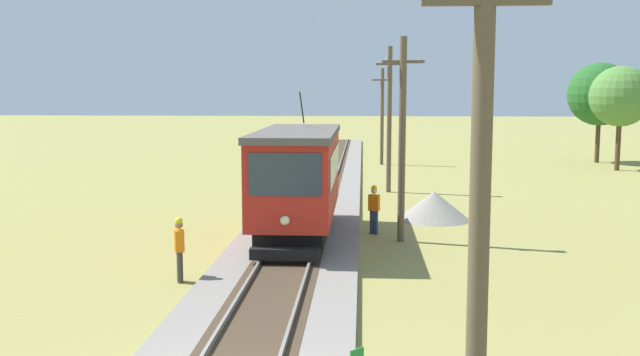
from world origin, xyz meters
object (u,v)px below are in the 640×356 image
(tree_left_near, at_px, (600,94))
(tree_right_near, at_px, (621,97))
(utility_pole_mid, at_px, (389,118))
(gravel_pile, at_px, (434,206))
(red_tram, at_px, (298,177))
(second_worker, at_px, (374,207))
(utility_pole_far, at_px, (382,115))
(track_worker, at_px, (179,246))
(utility_pole_foreground, at_px, (479,231))
(utility_pole_near_tram, at_px, (402,138))

(tree_left_near, relative_size, tree_right_near, 1.06)
(utility_pole_mid, relative_size, gravel_pile, 2.51)
(red_tram, bearing_deg, second_worker, 23.71)
(utility_pole_far, relative_size, track_worker, 3.74)
(utility_pole_foreground, bearing_deg, utility_pole_mid, 90.00)
(track_worker, bearing_deg, gravel_pile, -149.85)
(gravel_pile, bearing_deg, tree_left_near, 58.92)
(utility_pole_mid, height_order, second_worker, utility_pole_mid)
(track_worker, bearing_deg, red_tram, -136.97)
(red_tram, bearing_deg, tree_left_near, 55.08)
(track_worker, xyz_separation_m, second_worker, (5.33, 6.67, 0.00))
(utility_pole_mid, bearing_deg, gravel_pile, -78.49)
(gravel_pile, distance_m, tree_right_near, 23.07)
(red_tram, bearing_deg, utility_pole_near_tram, -0.64)
(utility_pole_mid, relative_size, second_worker, 4.11)
(red_tram, distance_m, tree_right_near, 29.17)
(second_worker, bearing_deg, utility_pole_mid, 13.94)
(utility_pole_foreground, distance_m, utility_pole_near_tram, 15.66)
(red_tram, bearing_deg, tree_right_near, 50.01)
(utility_pole_foreground, distance_m, utility_pole_far, 40.62)
(utility_pole_far, relative_size, second_worker, 3.74)
(utility_pole_mid, distance_m, tree_right_near, 18.51)
(second_worker, bearing_deg, utility_pole_far, 16.68)
(red_tram, relative_size, utility_pole_near_tram, 1.23)
(red_tram, xyz_separation_m, tree_right_near, (18.67, 22.26, 2.57))
(utility_pole_near_tram, distance_m, gravel_pile, 5.33)
(tree_left_near, bearing_deg, utility_pole_near_tram, -119.58)
(utility_pole_near_tram, relative_size, second_worker, 3.89)
(utility_pole_far, relative_size, tree_left_near, 0.94)
(utility_pole_near_tram, height_order, tree_right_near, utility_pole_near_tram)
(utility_pole_mid, distance_m, tree_left_near, 22.00)
(track_worker, distance_m, tree_left_near, 39.49)
(tree_left_near, bearing_deg, second_worker, -122.14)
(second_worker, bearing_deg, tree_left_near, -13.29)
(gravel_pile, xyz_separation_m, second_worker, (-2.44, -2.94, 0.41))
(utility_pole_near_tram, relative_size, gravel_pile, 2.38)
(utility_pole_near_tram, bearing_deg, red_tram, 179.36)
(utility_pole_near_tram, height_order, second_worker, utility_pole_near_tram)
(second_worker, height_order, tree_right_near, tree_right_near)
(red_tram, height_order, gravel_pile, red_tram)
(utility_pole_near_tram, height_order, tree_left_near, tree_left_near)
(utility_pole_foreground, xyz_separation_m, utility_pole_near_tram, (0.00, 15.66, -0.01))
(utility_pole_far, bearing_deg, utility_pole_foreground, -90.00)
(gravel_pile, distance_m, second_worker, 3.85)
(tree_right_near, bearing_deg, track_worker, -127.58)
(utility_pole_near_tram, xyz_separation_m, second_worker, (-0.90, 1.19, -2.58))
(utility_pole_foreground, bearing_deg, utility_pole_near_tram, 90.00)
(tree_left_near, xyz_separation_m, tree_right_near, (-0.35, -4.98, -0.11))
(utility_pole_foreground, xyz_separation_m, track_worker, (-6.23, 10.18, -2.59))
(utility_pole_foreground, relative_size, utility_pole_far, 1.04)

